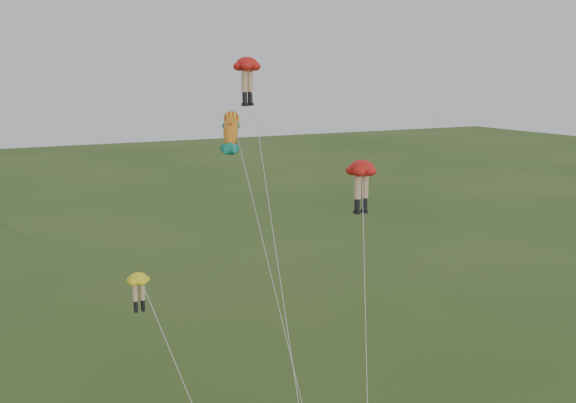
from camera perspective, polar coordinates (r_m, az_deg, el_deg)
name	(u,v)px	position (r m, az deg, el deg)	size (l,w,h in m)	color
legs_kite_red_high	(248,72)	(36.12, -3.60, 11.41)	(4.40, 14.94, 18.87)	red
legs_kite_red_mid	(362,175)	(33.19, 6.57, 2.38)	(5.78, 9.34, 13.60)	red
legs_kite_yellow	(142,291)	(27.77, -12.82, -7.79)	(2.98, 6.98, 9.75)	yellow
fish_kite	(231,131)	(34.47, -5.05, 6.26)	(2.06, 12.73, 16.20)	yellow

